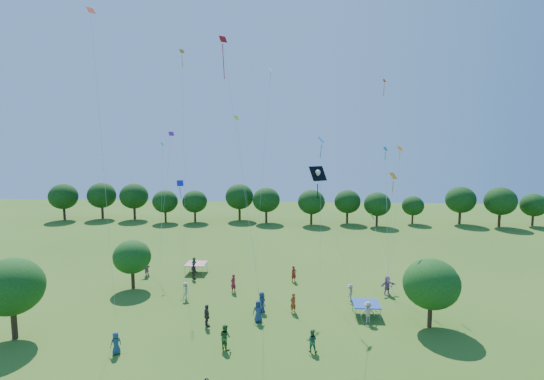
{
  "coord_description": "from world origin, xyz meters",
  "views": [
    {
      "loc": [
        2.17,
        -19.04,
        15.12
      ],
      "look_at": [
        0.0,
        14.0,
        11.0
      ],
      "focal_mm": 28.0,
      "sensor_mm": 36.0,
      "label": 1
    }
  ],
  "objects_px": {
    "tent_red_stripe": "(196,264)",
    "near_tree_west": "(11,287)",
    "tent_blue": "(366,304)",
    "red_high_kite": "(230,91)",
    "near_tree_north": "(132,257)",
    "pirate_kite": "(319,175)",
    "near_tree_east": "(431,284)"
  },
  "relations": [
    {
      "from": "near_tree_west",
      "to": "tent_blue",
      "type": "bearing_deg",
      "value": 12.35
    },
    {
      "from": "near_tree_north",
      "to": "near_tree_east",
      "type": "bearing_deg",
      "value": -14.56
    },
    {
      "from": "near_tree_north",
      "to": "red_high_kite",
      "type": "height_order",
      "value": "red_high_kite"
    },
    {
      "from": "near_tree_east",
      "to": "tent_blue",
      "type": "height_order",
      "value": "near_tree_east"
    },
    {
      "from": "tent_blue",
      "to": "near_tree_north",
      "type": "bearing_deg",
      "value": 167.03
    },
    {
      "from": "tent_blue",
      "to": "red_high_kite",
      "type": "distance_m",
      "value": 21.76
    },
    {
      "from": "near_tree_north",
      "to": "tent_red_stripe",
      "type": "height_order",
      "value": "near_tree_north"
    },
    {
      "from": "near_tree_east",
      "to": "pirate_kite",
      "type": "relative_size",
      "value": 0.48
    },
    {
      "from": "pirate_kite",
      "to": "near_tree_east",
      "type": "bearing_deg",
      "value": 3.8
    },
    {
      "from": "tent_blue",
      "to": "red_high_kite",
      "type": "xyz_separation_m",
      "value": [
        -11.86,
        2.16,
        18.11
      ]
    },
    {
      "from": "near_tree_east",
      "to": "tent_red_stripe",
      "type": "xyz_separation_m",
      "value": [
        -22.02,
        12.33,
        -2.55
      ]
    },
    {
      "from": "near_tree_west",
      "to": "near_tree_north",
      "type": "distance_m",
      "value": 12.09
    },
    {
      "from": "near_tree_north",
      "to": "near_tree_west",
      "type": "bearing_deg",
      "value": -113.01
    },
    {
      "from": "tent_red_stripe",
      "to": "pirate_kite",
      "type": "height_order",
      "value": "pirate_kite"
    },
    {
      "from": "near_tree_north",
      "to": "near_tree_east",
      "type": "height_order",
      "value": "near_tree_east"
    },
    {
      "from": "tent_red_stripe",
      "to": "near_tree_west",
      "type": "bearing_deg",
      "value": -121.06
    },
    {
      "from": "pirate_kite",
      "to": "tent_blue",
      "type": "bearing_deg",
      "value": 30.13
    },
    {
      "from": "tent_blue",
      "to": "red_high_kite",
      "type": "bearing_deg",
      "value": 169.68
    },
    {
      "from": "near_tree_north",
      "to": "tent_blue",
      "type": "bearing_deg",
      "value": -12.97
    },
    {
      "from": "tent_red_stripe",
      "to": "near_tree_east",
      "type": "bearing_deg",
      "value": -29.25
    },
    {
      "from": "near_tree_north",
      "to": "pirate_kite",
      "type": "height_order",
      "value": "pirate_kite"
    },
    {
      "from": "near_tree_north",
      "to": "tent_red_stripe",
      "type": "xyz_separation_m",
      "value": [
        5.15,
        5.27,
        -2.22
      ]
    },
    {
      "from": "near_tree_east",
      "to": "tent_red_stripe",
      "type": "distance_m",
      "value": 25.36
    },
    {
      "from": "near_tree_north",
      "to": "pirate_kite",
      "type": "xyz_separation_m",
      "value": [
        18.12,
        -7.66,
        8.97
      ]
    },
    {
      "from": "near_tree_west",
      "to": "near_tree_east",
      "type": "xyz_separation_m",
      "value": [
        31.88,
        4.05,
        -0.49
      ]
    },
    {
      "from": "pirate_kite",
      "to": "red_high_kite",
      "type": "relative_size",
      "value": 0.51
    },
    {
      "from": "near_tree_north",
      "to": "pirate_kite",
      "type": "distance_m",
      "value": 21.62
    },
    {
      "from": "pirate_kite",
      "to": "near_tree_north",
      "type": "bearing_deg",
      "value": 157.1
    },
    {
      "from": "near_tree_north",
      "to": "red_high_kite",
      "type": "relative_size",
      "value": 0.22
    },
    {
      "from": "near_tree_west",
      "to": "tent_blue",
      "type": "xyz_separation_m",
      "value": [
        27.14,
        5.94,
        -3.03
      ]
    },
    {
      "from": "near_tree_east",
      "to": "tent_blue",
      "type": "distance_m",
      "value": 5.71
    },
    {
      "from": "tent_blue",
      "to": "near_tree_west",
      "type": "bearing_deg",
      "value": -167.65
    }
  ]
}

